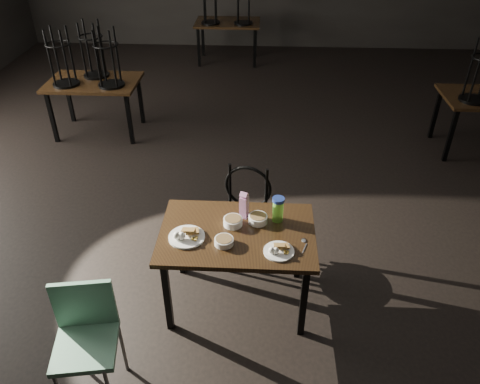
# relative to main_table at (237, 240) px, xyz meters

# --- Properties ---
(main_table) EXTENTS (1.20, 0.80, 0.75)m
(main_table) POSITION_rel_main_table_xyz_m (0.00, 0.00, 0.00)
(main_table) COLOR black
(main_table) RESTS_ON ground
(plate_left) EXTENTS (0.28, 0.28, 0.09)m
(plate_left) POSITION_rel_main_table_xyz_m (-0.38, -0.09, 0.10)
(plate_left) COLOR white
(plate_left) RESTS_ON main_table
(plate_right) EXTENTS (0.23, 0.23, 0.07)m
(plate_right) POSITION_rel_main_table_xyz_m (0.31, -0.22, 0.10)
(plate_right) COLOR white
(plate_right) RESTS_ON main_table
(bowl_near) EXTENTS (0.15, 0.15, 0.06)m
(bowl_near) POSITION_rel_main_table_xyz_m (-0.04, 0.09, 0.11)
(bowl_near) COLOR white
(bowl_near) RESTS_ON main_table
(bowl_far) EXTENTS (0.15, 0.15, 0.06)m
(bowl_far) POSITION_rel_main_table_xyz_m (0.16, 0.13, 0.11)
(bowl_far) COLOR white
(bowl_far) RESTS_ON main_table
(bowl_big) EXTENTS (0.14, 0.14, 0.05)m
(bowl_big) POSITION_rel_main_table_xyz_m (-0.09, -0.15, 0.11)
(bowl_big) COLOR white
(bowl_big) RESTS_ON main_table
(juice_carton) EXTENTS (0.08, 0.08, 0.24)m
(juice_carton) POSITION_rel_main_table_xyz_m (0.04, 0.20, 0.19)
(juice_carton) COLOR #931A71
(juice_carton) RESTS_ON main_table
(water_bottle) EXTENTS (0.12, 0.12, 0.21)m
(water_bottle) POSITION_rel_main_table_xyz_m (0.31, 0.17, 0.19)
(water_bottle) COLOR #7EE242
(water_bottle) RESTS_ON main_table
(spoon) EXTENTS (0.05, 0.18, 0.01)m
(spoon) POSITION_rel_main_table_xyz_m (0.51, -0.09, 0.08)
(spoon) COLOR silver
(spoon) RESTS_ON main_table
(bentwood_chair) EXTENTS (0.48, 0.47, 0.94)m
(bentwood_chair) POSITION_rel_main_table_xyz_m (0.03, 0.55, -0.11)
(bentwood_chair) COLOR black
(bentwood_chair) RESTS_ON ground
(school_chair) EXTENTS (0.46, 0.46, 0.87)m
(school_chair) POSITION_rel_main_table_xyz_m (-0.96, -0.82, -0.15)
(school_chair) COLOR #669F81
(school_chair) RESTS_ON ground
(bg_table_left) EXTENTS (1.20, 0.80, 1.48)m
(bg_table_left) POSITION_rel_main_table_xyz_m (-2.10, 3.04, 0.11)
(bg_table_left) COLOR black
(bg_table_left) RESTS_ON ground
(bg_table_far) EXTENTS (1.20, 0.80, 1.48)m
(bg_table_far) POSITION_rel_main_table_xyz_m (-0.54, 6.12, 0.08)
(bg_table_far) COLOR black
(bg_table_far) RESTS_ON ground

